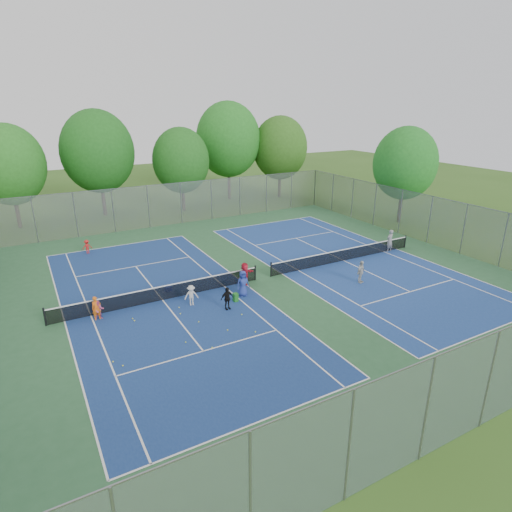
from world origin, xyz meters
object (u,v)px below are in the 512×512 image
at_px(ball_crate, 168,289).
at_px(instructor, 390,241).
at_px(net_right, 344,255).
at_px(ball_hopper, 236,297).
at_px(net_left, 162,294).

distance_m(ball_crate, instructor, 17.88).
xyz_separation_m(net_right, ball_crate, (-13.26, 1.13, -0.30)).
xyz_separation_m(net_right, instructor, (4.56, -0.05, 0.44)).
distance_m(net_right, ball_hopper, 10.47).
bearing_deg(instructor, ball_hopper, 1.30).
bearing_deg(instructor, ball_crate, -11.04).
bearing_deg(ball_crate, ball_hopper, -48.12).
bearing_deg(net_right, ball_hopper, -167.45).
relative_size(net_right, ball_hopper, 24.05).
height_order(net_left, ball_crate, net_left).
bearing_deg(net_left, ball_hopper, -30.99).
relative_size(net_left, ball_crate, 36.04).
height_order(net_right, ball_crate, net_right).
distance_m(net_left, net_right, 14.00).
xyz_separation_m(net_left, net_right, (14.00, 0.00, 0.00)).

